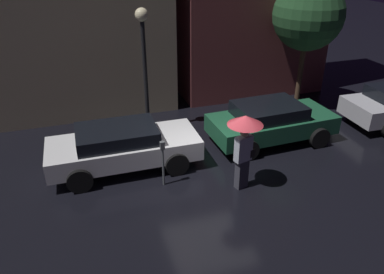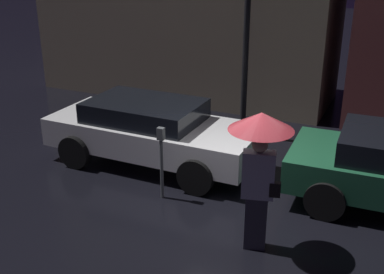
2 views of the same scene
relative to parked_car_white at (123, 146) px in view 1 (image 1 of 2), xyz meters
name	(u,v)px [view 1 (image 1 of 2)]	position (x,y,z in m)	size (l,w,h in m)	color
ground_plane	(209,179)	(2.20, -1.36, -0.73)	(60.00, 60.00, 0.00)	black
parked_car_white	(123,146)	(0.00, 0.00, 0.00)	(4.37, 1.94, 1.34)	silver
parked_car_green	(271,121)	(4.93, 0.14, 0.00)	(4.18, 2.03, 1.35)	#1E5638
pedestrian_with_umbrella	(244,136)	(2.89, -2.01, 0.86)	(0.92, 0.92, 2.16)	#383842
parking_meter	(163,159)	(0.90, -1.25, 0.10)	(0.12, 0.10, 1.36)	#4C5154
street_lamp_near	(144,47)	(1.22, 2.25, 2.25)	(0.43, 0.43, 4.21)	black
street_tree	(308,15)	(7.52, 2.61, 2.86)	(2.64, 2.64, 4.92)	#473323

